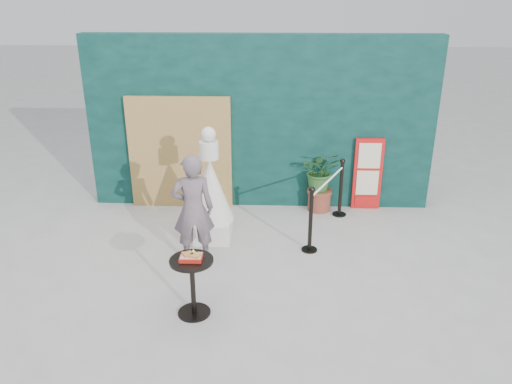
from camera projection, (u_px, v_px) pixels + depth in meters
name	position (u px, v px, depth m)	size (l,w,h in m)	color
ground	(252.00, 300.00, 6.35)	(60.00, 60.00, 0.00)	#ADAAA5
back_wall	(260.00, 123.00, 8.69)	(6.00, 0.30, 3.00)	black
bamboo_fence	(180.00, 153.00, 8.74)	(1.80, 0.08, 2.00)	tan
woman	(193.00, 209.00, 6.99)	(0.59, 0.39, 1.61)	#695A62
menu_board	(368.00, 174.00, 8.77)	(0.50, 0.07, 1.30)	red
statue	(211.00, 195.00, 7.66)	(0.71, 0.71, 1.81)	white
cafe_table	(192.00, 278.00, 5.91)	(0.52, 0.52, 0.75)	black
food_basket	(191.00, 257.00, 5.80)	(0.26, 0.19, 0.11)	red
planter	(320.00, 176.00, 8.69)	(0.66, 0.57, 1.12)	brown
stanchion_barrier	(327.00, 203.00, 7.96)	(0.84, 1.54, 1.03)	black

